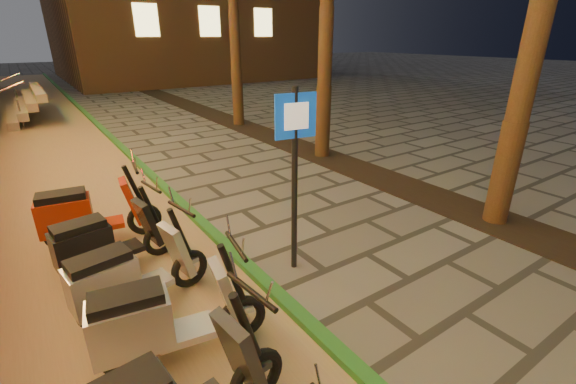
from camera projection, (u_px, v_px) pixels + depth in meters
parking_strip at (61, 167)px, 9.92m from camera, size 3.40×60.00×0.01m
green_curb at (130, 155)px, 10.79m from camera, size 0.18×60.00×0.10m
planting_strip at (374, 175)px, 9.35m from camera, size 1.20×40.00×0.02m
pedestrian_sign at (295, 158)px, 5.03m from camera, size 0.57×0.12×2.58m
scooter_6 at (161, 321)px, 3.80m from camera, size 1.76×0.74×1.24m
scooter_7 at (127, 277)px, 4.51m from camera, size 1.72×0.74×1.21m
scooter_8 at (103, 243)px, 5.28m from camera, size 1.68×0.70×1.18m
scooter_9 at (85, 215)px, 6.03m from camera, size 1.80×0.72×1.26m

